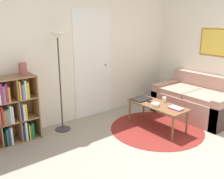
# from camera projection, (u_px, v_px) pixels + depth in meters

# --- Properties ---
(ground_plane) EXTENTS (14.00, 14.00, 0.00)m
(ground_plane) POSITION_uv_depth(u_px,v_px,m) (194.00, 175.00, 3.14)
(ground_plane) COLOR gray
(wall_back) EXTENTS (7.40, 0.11, 2.60)m
(wall_back) POSITION_uv_depth(u_px,v_px,m) (83.00, 52.00, 4.70)
(wall_back) COLOR silver
(wall_back) RESTS_ON ground_plane
(wall_right) EXTENTS (0.08, 5.52, 2.60)m
(wall_right) POSITION_uv_depth(u_px,v_px,m) (210.00, 49.00, 5.06)
(wall_right) COLOR silver
(wall_right) RESTS_ON ground_plane
(rug) EXTENTS (1.64, 1.64, 0.01)m
(rug) POSITION_uv_depth(u_px,v_px,m) (157.00, 128.00, 4.46)
(rug) COLOR maroon
(rug) RESTS_ON ground_plane
(bookshelf) EXTENTS (0.92, 0.34, 1.05)m
(bookshelf) POSITION_uv_depth(u_px,v_px,m) (6.00, 113.00, 3.82)
(bookshelf) COLOR #936B47
(bookshelf) RESTS_ON ground_plane
(floor_lamp) EXTENTS (0.28, 0.28, 1.69)m
(floor_lamp) POSITION_uv_depth(u_px,v_px,m) (59.00, 56.00, 4.07)
(floor_lamp) COLOR #333333
(floor_lamp) RESTS_ON ground_plane
(couch) EXTENTS (0.91, 1.50, 0.80)m
(couch) POSITION_uv_depth(u_px,v_px,m) (196.00, 102.00, 5.02)
(couch) COLOR tan
(couch) RESTS_ON ground_plane
(coffee_table) EXTENTS (0.46, 1.09, 0.45)m
(coffee_table) POSITION_uv_depth(u_px,v_px,m) (157.00, 107.00, 4.39)
(coffee_table) COLOR brown
(coffee_table) RESTS_ON ground_plane
(laptop) EXTENTS (0.36, 0.26, 0.02)m
(laptop) POSITION_uv_depth(u_px,v_px,m) (142.00, 99.00, 4.61)
(laptop) COLOR black
(laptop) RESTS_ON coffee_table
(bowl) EXTENTS (0.15, 0.15, 0.05)m
(bowl) POSITION_uv_depth(u_px,v_px,m) (155.00, 105.00, 4.27)
(bowl) COLOR silver
(bowl) RESTS_ON coffee_table
(book_stack_on_table) EXTENTS (0.14, 0.24, 0.03)m
(book_stack_on_table) POSITION_uv_depth(u_px,v_px,m) (176.00, 108.00, 4.13)
(book_stack_on_table) COLOR #7F287A
(book_stack_on_table) RESTS_ON coffee_table
(cup) EXTENTS (0.07, 0.07, 0.09)m
(cup) POSITION_uv_depth(u_px,v_px,m) (164.00, 100.00, 4.46)
(cup) COLOR white
(cup) RESTS_ON coffee_table
(remote) EXTENTS (0.06, 0.18, 0.02)m
(remote) POSITION_uv_depth(u_px,v_px,m) (152.00, 102.00, 4.44)
(remote) COLOR black
(remote) RESTS_ON coffee_table
(vase_on_shelf) EXTENTS (0.12, 0.12, 0.20)m
(vase_on_shelf) POSITION_uv_depth(u_px,v_px,m) (23.00, 69.00, 3.85)
(vase_on_shelf) COLOR #934C47
(vase_on_shelf) RESTS_ON bookshelf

